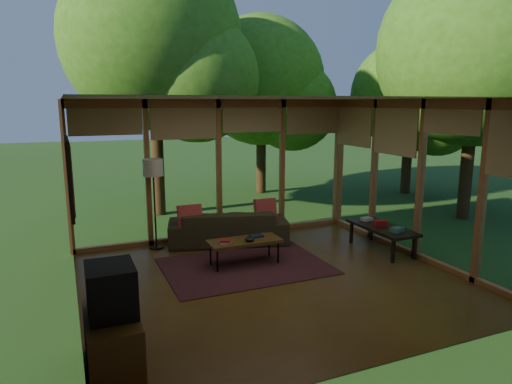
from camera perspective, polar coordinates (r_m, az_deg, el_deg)
name	(u,v)px	position (r m, az deg, el deg)	size (l,w,h in m)	color
floor	(273,280)	(7.04, 2.08, -10.91)	(5.50, 5.50, 0.00)	brown
ceiling	(274,98)	(6.52, 2.26, 11.64)	(5.50, 5.50, 0.00)	white
wall_left	(70,210)	(6.04, -22.18, -2.06)	(0.04, 5.00, 2.70)	beige
wall_front	(384,239)	(4.58, 15.65, -5.70)	(5.50, 0.04, 2.70)	beige
window_wall_back	(219,170)	(8.94, -4.67, 2.81)	(5.50, 0.12, 2.70)	#9F5F31
window_wall_right	(420,180)	(8.19, 19.86, 1.41)	(0.12, 5.00, 2.70)	#9F5F31
exterior_lawn	(375,174)	(17.79, 14.61, 2.24)	(40.00, 40.00, 0.00)	#244D1D
tree_nw	(152,40)	(11.07, -12.83, 18.04)	(4.07, 4.07, 6.06)	#3D2A16
tree_ne	(260,81)	(13.49, 0.50, 13.70)	(3.68, 3.68, 5.09)	#3D2A16
tree_se	(474,51)	(11.34, 25.56, 15.63)	(4.16, 4.16, 5.82)	#3D2A16
tree_far	(406,96)	(13.93, 18.25, 11.31)	(3.13, 3.13, 4.38)	#3D2A16
rug	(245,266)	(7.57, -1.34, -9.23)	(2.62, 1.86, 0.01)	maroon
sofa	(228,227)	(8.69, -3.51, -4.33)	(2.22, 0.87, 0.65)	#352F1A
pillow_left	(190,217)	(8.36, -8.27, -3.12)	(0.43, 0.14, 0.43)	#9C0E11
pillow_right	(265,210)	(8.85, 1.17, -2.25)	(0.42, 0.14, 0.42)	#9C0E11
ct_book_lower	(225,242)	(7.36, -3.86, -6.31)	(0.18, 0.13, 0.03)	#AEA89E
ct_book_upper	(225,241)	(7.35, -3.87, -6.08)	(0.17, 0.13, 0.03)	maroon
ct_book_side	(257,236)	(7.68, 0.06, -5.51)	(0.21, 0.16, 0.03)	black
ct_bowl	(250,239)	(7.44, -0.81, -5.90)	(0.16, 0.16, 0.07)	black
media_cabinet	(113,342)	(4.99, -17.50, -17.45)	(0.50, 1.00, 0.60)	brown
television	(111,290)	(4.76, -17.65, -11.58)	(0.45, 0.55, 0.50)	black
console_book_a	(397,230)	(8.21, 17.23, -4.53)	(0.21, 0.16, 0.08)	#355D56
console_book_b	(380,223)	(8.54, 15.29, -3.74)	(0.22, 0.16, 0.10)	maroon
console_book_c	(367,219)	(8.85, 13.69, -3.29)	(0.20, 0.15, 0.06)	#AEA89E
floor_lamp	(153,173)	(8.35, -12.72, 2.36)	(0.36, 0.36, 1.65)	black
coffee_table	(244,242)	(7.53, -1.46, -6.24)	(1.20, 0.50, 0.43)	brown
side_console	(382,229)	(8.53, 15.47, -4.44)	(0.60, 1.40, 0.46)	black
wall_painting	(70,177)	(7.38, -22.24, 1.80)	(0.06, 1.35, 1.15)	black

